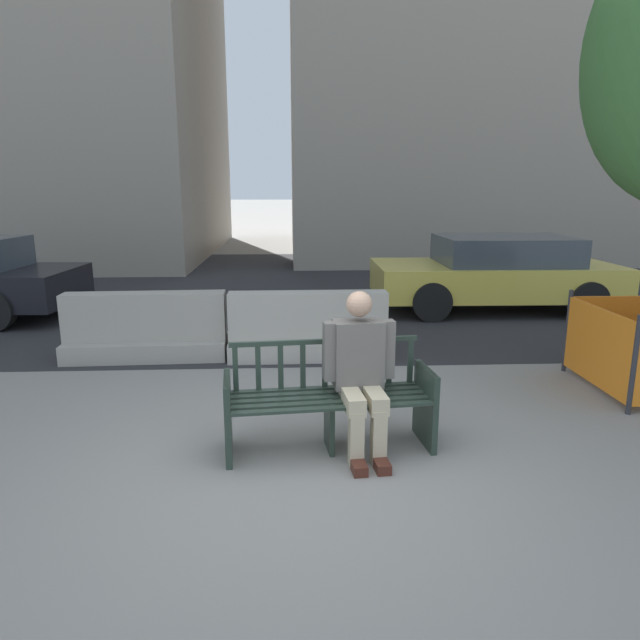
{
  "coord_description": "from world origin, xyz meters",
  "views": [
    {
      "loc": [
        0.01,
        -3.87,
        2.12
      ],
      "look_at": [
        0.3,
        2.0,
        0.75
      ],
      "focal_mm": 32.0,
      "sensor_mm": 36.0,
      "label": 1
    }
  ],
  "objects_px": {
    "seated_person": "(360,369)",
    "jersey_barrier_centre": "(308,331)",
    "car_taxi_near": "(496,272)",
    "jersey_barrier_left": "(146,332)",
    "street_bench": "(329,402)"
  },
  "relations": [
    {
      "from": "street_bench",
      "to": "car_taxi_near",
      "type": "bearing_deg",
      "value": 58.41
    },
    {
      "from": "jersey_barrier_centre",
      "to": "jersey_barrier_left",
      "type": "height_order",
      "value": "same"
    },
    {
      "from": "seated_person",
      "to": "car_taxi_near",
      "type": "bearing_deg",
      "value": 60.56
    },
    {
      "from": "seated_person",
      "to": "jersey_barrier_left",
      "type": "xyz_separation_m",
      "value": [
        -2.39,
        2.73,
        -0.35
      ]
    },
    {
      "from": "seated_person",
      "to": "car_taxi_near",
      "type": "relative_size",
      "value": 0.32
    },
    {
      "from": "jersey_barrier_left",
      "to": "car_taxi_near",
      "type": "relative_size",
      "value": 0.49
    },
    {
      "from": "seated_person",
      "to": "jersey_barrier_centre",
      "type": "relative_size",
      "value": 0.66
    },
    {
      "from": "jersey_barrier_centre",
      "to": "jersey_barrier_left",
      "type": "distance_m",
      "value": 2.05
    },
    {
      "from": "car_taxi_near",
      "to": "jersey_barrier_centre",
      "type": "bearing_deg",
      "value": -141.14
    },
    {
      "from": "street_bench",
      "to": "jersey_barrier_centre",
      "type": "bearing_deg",
      "value": 91.95
    },
    {
      "from": "seated_person",
      "to": "car_taxi_near",
      "type": "xyz_separation_m",
      "value": [
        3.05,
        5.4,
        -0.02
      ]
    },
    {
      "from": "street_bench",
      "to": "jersey_barrier_left",
      "type": "xyz_separation_m",
      "value": [
        -2.14,
        2.7,
        -0.06
      ]
    },
    {
      "from": "seated_person",
      "to": "jersey_barrier_centre",
      "type": "xyz_separation_m",
      "value": [
        -0.34,
        2.67,
        -0.35
      ]
    },
    {
      "from": "street_bench",
      "to": "car_taxi_near",
      "type": "height_order",
      "value": "car_taxi_near"
    },
    {
      "from": "seated_person",
      "to": "jersey_barrier_centre",
      "type": "distance_m",
      "value": 2.72
    }
  ]
}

